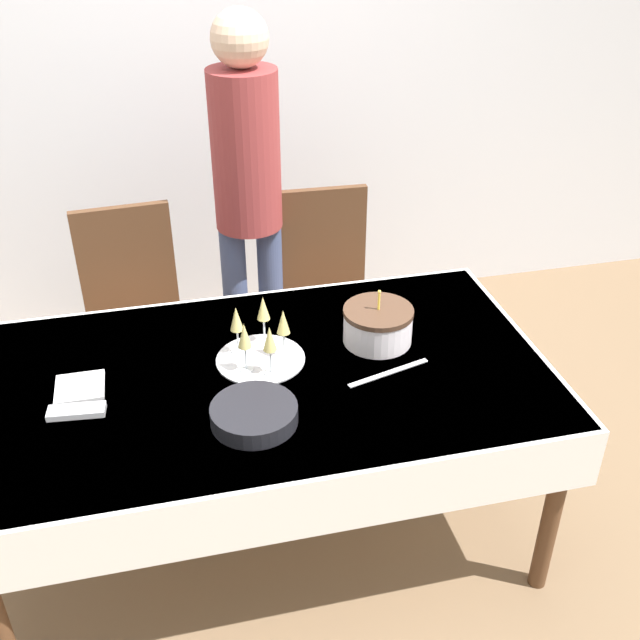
% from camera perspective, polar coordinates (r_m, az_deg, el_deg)
% --- Properties ---
extents(ground_plane, '(12.00, 12.00, 0.00)m').
position_cam_1_polar(ground_plane, '(2.92, -3.68, -15.61)').
color(ground_plane, brown).
extents(wall_back, '(8.00, 0.05, 2.70)m').
position_cam_1_polar(wall_back, '(3.75, -9.28, 19.10)').
color(wall_back, silver).
rests_on(wall_back, ground_plane).
extents(dining_table, '(1.86, 1.05, 0.72)m').
position_cam_1_polar(dining_table, '(2.50, -4.17, -5.87)').
color(dining_table, white).
rests_on(dining_table, ground_plane).
extents(dining_chair_far_left, '(0.45, 0.45, 0.95)m').
position_cam_1_polar(dining_chair_far_left, '(3.25, -13.93, 0.64)').
color(dining_chair_far_left, '#51331E').
rests_on(dining_chair_far_left, ground_plane).
extents(dining_chair_far_right, '(0.43, 0.43, 0.95)m').
position_cam_1_polar(dining_chair_far_right, '(3.32, 0.46, 2.38)').
color(dining_chair_far_right, '#51331E').
rests_on(dining_chair_far_right, ground_plane).
extents(birthday_cake, '(0.24, 0.24, 0.20)m').
position_cam_1_polar(birthday_cake, '(2.56, 4.42, -0.39)').
color(birthday_cake, white).
rests_on(birthday_cake, dining_table).
extents(champagne_tray, '(0.30, 0.30, 0.18)m').
position_cam_1_polar(champagne_tray, '(2.46, -4.60, -1.43)').
color(champagne_tray, silver).
rests_on(champagne_tray, dining_table).
extents(plate_stack_main, '(0.26, 0.26, 0.06)m').
position_cam_1_polar(plate_stack_main, '(2.23, -5.04, -7.17)').
color(plate_stack_main, black).
rests_on(plate_stack_main, dining_table).
extents(cake_knife, '(0.29, 0.10, 0.00)m').
position_cam_1_polar(cake_knife, '(2.44, 5.25, -4.03)').
color(cake_knife, silver).
rests_on(cake_knife, dining_table).
extents(fork_pile, '(0.18, 0.08, 0.02)m').
position_cam_1_polar(fork_pile, '(2.37, -18.06, -6.62)').
color(fork_pile, silver).
rests_on(fork_pile, dining_table).
extents(napkin_pile, '(0.15, 0.15, 0.01)m').
position_cam_1_polar(napkin_pile, '(2.48, -17.83, -4.90)').
color(napkin_pile, white).
rests_on(napkin_pile, dining_table).
extents(person_standing, '(0.28, 0.28, 1.69)m').
position_cam_1_polar(person_standing, '(3.14, -5.57, 10.60)').
color(person_standing, '#3F4C72').
rests_on(person_standing, ground_plane).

